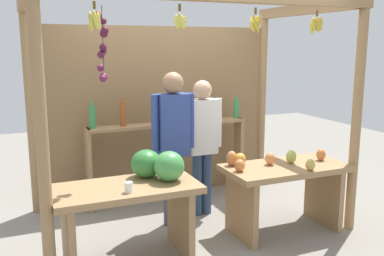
# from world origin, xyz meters

# --- Properties ---
(ground_plane) EXTENTS (12.00, 12.00, 0.00)m
(ground_plane) POSITION_xyz_m (0.00, 0.00, 0.00)
(ground_plane) COLOR gray
(ground_plane) RESTS_ON ground
(market_stall) EXTENTS (3.19, 1.92, 2.42)m
(market_stall) POSITION_xyz_m (-0.01, 0.42, 1.40)
(market_stall) COLOR #99754C
(market_stall) RESTS_ON ground
(fruit_counter_left) EXTENTS (1.29, 0.65, 1.00)m
(fruit_counter_left) POSITION_xyz_m (-0.74, -0.65, 0.63)
(fruit_counter_left) COLOR #99754C
(fruit_counter_left) RESTS_ON ground
(fruit_counter_right) EXTENTS (1.29, 0.64, 0.88)m
(fruit_counter_right) POSITION_xyz_m (0.83, -0.67, 0.54)
(fruit_counter_right) COLOR #99754C
(fruit_counter_right) RESTS_ON ground
(bottle_shelf_unit) EXTENTS (2.05, 0.22, 1.36)m
(bottle_shelf_unit) POSITION_xyz_m (0.04, 0.68, 0.80)
(bottle_shelf_unit) COLOR #99754C
(bottle_shelf_unit) RESTS_ON ground
(vendor_man) EXTENTS (0.48, 0.23, 1.67)m
(vendor_man) POSITION_xyz_m (-0.17, -0.06, 1.01)
(vendor_man) COLOR #504A56
(vendor_man) RESTS_ON ground
(vendor_woman) EXTENTS (0.48, 0.21, 1.56)m
(vendor_woman) POSITION_xyz_m (0.24, 0.08, 0.93)
(vendor_woman) COLOR navy
(vendor_woman) RESTS_ON ground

